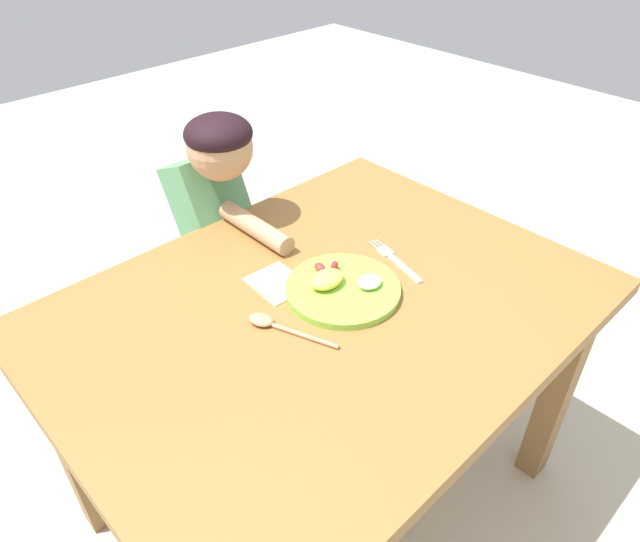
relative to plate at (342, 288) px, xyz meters
The scene contains 7 objects.
ground_plane 0.76m from the plate, behind, with size 8.00×8.00×0.00m, color #B8AF99.
dining_table 0.13m from the plate, behind, with size 1.21×0.92×0.74m.
plate is the anchor object (origin of this frame).
fork 0.18m from the plate, ahead, with size 0.07×0.20×0.01m.
spoon 0.19m from the plate, behind, with size 0.10×0.21×0.02m.
person 0.55m from the plate, 89.48° to the left, with size 0.17×0.46×1.04m.
napkin 0.15m from the plate, 124.95° to the left, with size 0.11×0.13×0.00m, color white.
Camera 1 is at (-0.69, -0.71, 1.57)m, focal length 32.18 mm.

